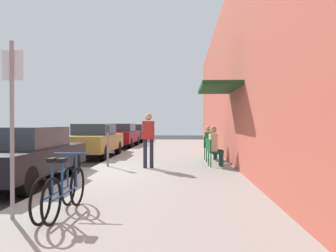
% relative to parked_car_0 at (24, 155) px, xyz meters
% --- Properties ---
extents(ground_plane, '(60.00, 60.00, 0.00)m').
position_rel_parked_car_0_xyz_m(ground_plane, '(1.10, 0.98, -0.73)').
color(ground_plane, '#2D2D30').
extents(sidewalk_slab, '(4.50, 32.00, 0.12)m').
position_rel_parked_car_0_xyz_m(sidewalk_slab, '(3.35, 2.98, -0.67)').
color(sidewalk_slab, '#9E9B93').
rests_on(sidewalk_slab, ground_plane).
extents(building_facade, '(1.40, 32.00, 6.36)m').
position_rel_parked_car_0_xyz_m(building_facade, '(5.75, 2.98, 2.44)').
color(building_facade, '#BC5442').
rests_on(building_facade, ground_plane).
extents(parked_car_0, '(1.80, 4.40, 1.42)m').
position_rel_parked_car_0_xyz_m(parked_car_0, '(0.00, 0.00, 0.00)').
color(parked_car_0, black).
rests_on(parked_car_0, ground_plane).
extents(parked_car_1, '(1.80, 4.40, 1.48)m').
position_rel_parked_car_0_xyz_m(parked_car_1, '(0.00, 6.21, 0.03)').
color(parked_car_1, '#A58433').
rests_on(parked_car_1, ground_plane).
extents(parked_car_2, '(1.80, 4.40, 1.47)m').
position_rel_parked_car_0_xyz_m(parked_car_2, '(0.00, 12.31, 0.03)').
color(parked_car_2, maroon).
rests_on(parked_car_2, ground_plane).
extents(parked_car_3, '(1.80, 4.40, 1.41)m').
position_rel_parked_car_0_xyz_m(parked_car_3, '(0.00, 17.53, 0.00)').
color(parked_car_3, '#47514C').
rests_on(parked_car_3, ground_plane).
extents(parking_meter, '(0.12, 0.10, 1.32)m').
position_rel_parked_car_0_xyz_m(parking_meter, '(1.55, 2.39, 0.16)').
color(parking_meter, slate).
rests_on(parking_meter, sidewalk_slab).
extents(street_sign, '(0.32, 0.06, 2.60)m').
position_rel_parked_car_0_xyz_m(street_sign, '(1.50, -3.23, 0.91)').
color(street_sign, gray).
rests_on(street_sign, sidewalk_slab).
extents(bicycle_0, '(0.46, 1.71, 0.90)m').
position_rel_parked_car_0_xyz_m(bicycle_0, '(2.06, -2.98, -0.25)').
color(bicycle_0, black).
rests_on(bicycle_0, sidewalk_slab).
extents(bicycle_1, '(0.46, 1.71, 0.90)m').
position_rel_parked_car_0_xyz_m(bicycle_1, '(2.21, -2.99, -0.25)').
color(bicycle_1, black).
rests_on(bicycle_1, sidewalk_slab).
extents(cafe_chair_0, '(0.48, 0.48, 0.87)m').
position_rel_parked_car_0_xyz_m(cafe_chair_0, '(4.95, 2.51, -0.11)').
color(cafe_chair_0, '#14592D').
rests_on(cafe_chair_0, sidewalk_slab).
extents(seated_patron_0, '(0.46, 0.39, 1.29)m').
position_rel_parked_car_0_xyz_m(seated_patron_0, '(5.01, 2.51, 0.09)').
color(seated_patron_0, '#232838').
rests_on(seated_patron_0, sidewalk_slab).
extents(cafe_chair_1, '(0.49, 0.49, 0.87)m').
position_rel_parked_car_0_xyz_m(cafe_chair_1, '(4.95, 3.49, -0.11)').
color(cafe_chair_1, '#14592D').
rests_on(cafe_chair_1, sidewalk_slab).
extents(cafe_chair_2, '(0.54, 0.54, 0.87)m').
position_rel_parked_car_0_xyz_m(cafe_chair_2, '(4.95, 4.53, -0.11)').
color(cafe_chair_2, '#14592D').
rests_on(cafe_chair_2, sidewalk_slab).
extents(seated_patron_2, '(0.49, 0.44, 1.29)m').
position_rel_parked_car_0_xyz_m(seated_patron_2, '(5.01, 4.52, 0.09)').
color(seated_patron_2, '#232838').
rests_on(seated_patron_2, sidewalk_slab).
extents(pedestrian_standing, '(0.36, 0.22, 1.70)m').
position_rel_parked_car_0_xyz_m(pedestrian_standing, '(2.90, 2.06, 0.39)').
color(pedestrian_standing, '#232838').
rests_on(pedestrian_standing, sidewalk_slab).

